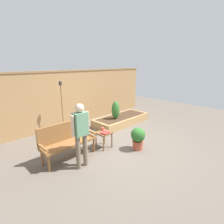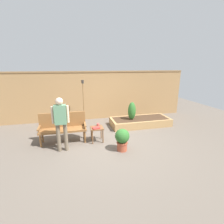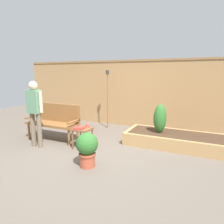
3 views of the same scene
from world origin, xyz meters
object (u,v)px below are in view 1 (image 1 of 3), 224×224
object	(u,v)px
person_by_bench	(81,130)
garden_bench	(67,138)
potted_boxwood	(138,137)
side_table	(104,135)
cup_on_table	(103,129)
book_on_table	(105,133)
shrub_near_bench	(116,110)
tiki_torch	(62,99)

from	to	relation	value
person_by_bench	garden_bench	bearing A→B (deg)	89.88
potted_boxwood	side_table	bearing A→B (deg)	128.27
cup_on_table	book_on_table	xyz separation A→B (m)	(-0.09, -0.21, -0.03)
cup_on_table	shrub_near_bench	world-z (taller)	shrub_near_bench
book_on_table	shrub_near_bench	size ratio (longest dim) A/B	0.32
cup_on_table	potted_boxwood	distance (m)	1.06
cup_on_table	person_by_bench	size ratio (longest dim) A/B	0.07
garden_bench	cup_on_table	xyz separation A→B (m)	(1.11, -0.15, -0.02)
potted_boxwood	cup_on_table	bearing A→B (deg)	121.72
tiki_torch	person_by_bench	bearing A→B (deg)	-109.73
garden_bench	tiki_torch	size ratio (longest dim) A/B	0.79
side_table	book_on_table	distance (m)	0.14
side_table	person_by_bench	distance (m)	1.24
side_table	book_on_table	bearing A→B (deg)	-111.02
garden_bench	book_on_table	world-z (taller)	garden_bench
potted_boxwood	book_on_table	bearing A→B (deg)	133.32
book_on_table	person_by_bench	bearing A→B (deg)	-175.63
book_on_table	tiki_torch	bearing A→B (deg)	85.20
garden_bench	potted_boxwood	bearing A→B (deg)	-32.11
garden_bench	tiki_torch	world-z (taller)	tiki_torch
potted_boxwood	tiki_torch	world-z (taller)	tiki_torch
garden_bench	book_on_table	xyz separation A→B (m)	(1.02, -0.36, -0.05)
potted_boxwood	person_by_bench	bearing A→B (deg)	166.60
tiki_torch	person_by_bench	size ratio (longest dim) A/B	1.17
book_on_table	person_by_bench	world-z (taller)	person_by_bench
cup_on_table	side_table	bearing A→B (deg)	-116.06
tiki_torch	garden_bench	bearing A→B (deg)	-116.82
cup_on_table	tiki_torch	bearing A→B (deg)	100.45
cup_on_table	book_on_table	bearing A→B (deg)	-113.94
side_table	potted_boxwood	xyz separation A→B (m)	(0.61, -0.77, -0.02)
potted_boxwood	shrub_near_bench	bearing A→B (deg)	62.16
cup_on_table	person_by_bench	distance (m)	1.28
book_on_table	potted_boxwood	bearing A→B (deg)	-58.10
side_table	book_on_table	world-z (taller)	book_on_table
person_by_bench	potted_boxwood	bearing A→B (deg)	-13.40
side_table	potted_boxwood	world-z (taller)	potted_boxwood
shrub_near_bench	tiki_torch	distance (m)	2.08
potted_boxwood	person_by_bench	distance (m)	1.80
side_table	book_on_table	size ratio (longest dim) A/B	2.14
side_table	cup_on_table	bearing A→B (deg)	63.94
garden_bench	side_table	bearing A→B (deg)	-14.35
tiki_torch	person_by_bench	distance (m)	2.37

